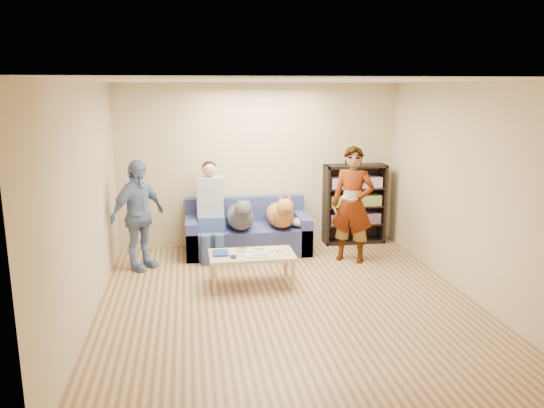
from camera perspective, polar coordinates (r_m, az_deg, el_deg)
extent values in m
plane|color=brown|center=(6.48, 1.70, -10.53)|extent=(5.00, 5.00, 0.00)
plane|color=white|center=(5.96, 1.87, 13.13)|extent=(5.00, 5.00, 0.00)
plane|color=tan|center=(8.52, -1.38, 4.17)|extent=(4.50, 0.00, 4.50)
plane|color=tan|center=(3.75, 9.01, -6.88)|extent=(4.50, 0.00, 4.50)
plane|color=tan|center=(6.09, -19.50, 0.08)|extent=(0.00, 5.00, 5.00)
plane|color=tan|center=(6.87, 20.55, 1.35)|extent=(0.00, 5.00, 5.00)
ellipsoid|color=#A8A9AD|center=(8.18, 3.34, -1.96)|extent=(0.39, 0.33, 0.14)
imported|color=gray|center=(7.82, 8.65, -0.08)|extent=(0.74, 0.67, 1.70)
imported|color=#698AA8|center=(7.64, -14.22, -1.17)|extent=(0.91, 0.92, 1.56)
cube|color=white|center=(7.54, 7.70, 0.72)|extent=(0.06, 0.12, 0.03)
cube|color=navy|center=(6.91, -5.55, -5.26)|extent=(0.20, 0.26, 0.03)
cube|color=silver|center=(6.81, -1.67, -5.52)|extent=(0.26, 0.20, 0.02)
cube|color=#A9A187|center=(6.83, -1.45, -5.35)|extent=(0.22, 0.17, 0.01)
cube|color=#BDBCC1|center=(7.00, -3.29, -4.90)|extent=(0.11, 0.06, 0.05)
cube|color=white|center=(7.03, -0.02, -4.88)|extent=(0.04, 0.13, 0.03)
cube|color=silver|center=(6.97, 0.74, -5.04)|extent=(0.09, 0.06, 0.03)
cylinder|color=white|center=(6.91, -0.52, -5.24)|extent=(0.07, 0.07, 0.02)
cylinder|color=white|center=(6.98, -0.62, -5.04)|extent=(0.07, 0.07, 0.02)
cylinder|color=orange|center=(6.75, -2.20, -5.73)|extent=(0.13, 0.06, 0.01)
cylinder|color=black|center=(7.09, -1.40, -4.83)|extent=(0.13, 0.08, 0.01)
cube|color=black|center=(6.76, -4.19, -5.68)|extent=(0.07, 0.12, 0.02)
cube|color=#515B93|center=(8.29, -2.64, -3.80)|extent=(1.90, 0.85, 0.42)
cube|color=#515B93|center=(8.51, -2.92, -0.52)|extent=(1.90, 0.18, 0.40)
cube|color=#515B93|center=(8.22, -8.62, -3.49)|extent=(0.18, 0.85, 0.58)
cube|color=#515B93|center=(8.40, 3.20, -3.02)|extent=(0.18, 0.85, 0.58)
cube|color=#436094|center=(8.08, -6.59, -1.94)|extent=(0.40, 0.38, 0.22)
cylinder|color=#3A5280|center=(7.77, -7.12, -5.02)|extent=(0.14, 0.14, 0.47)
cylinder|color=#40638E|center=(7.77, -5.64, -4.96)|extent=(0.14, 0.14, 0.47)
cube|color=#AAAAAF|center=(8.09, -6.69, 0.91)|extent=(0.40, 0.24, 0.58)
sphere|color=tan|center=(8.02, -6.76, 3.71)|extent=(0.21, 0.21, 0.21)
ellipsoid|color=black|center=(8.05, -6.77, 3.95)|extent=(0.22, 0.22, 0.19)
ellipsoid|color=#50515B|center=(8.08, -3.49, -1.37)|extent=(0.42, 0.87, 0.36)
sphere|color=#464850|center=(7.75, -3.26, -1.33)|extent=(0.31, 0.31, 0.31)
sphere|color=#4C4D56|center=(7.54, -3.14, -0.58)|extent=(0.25, 0.25, 0.25)
cube|color=black|center=(7.43, -3.03, -1.07)|extent=(0.08, 0.12, 0.07)
cone|color=#53555E|center=(7.53, -3.69, 0.43)|extent=(0.08, 0.08, 0.12)
cone|color=#4F5259|center=(7.54, -2.65, 0.46)|extent=(0.08, 0.08, 0.12)
cylinder|color=#484951|center=(8.50, -3.77, -0.93)|extent=(0.05, 0.28, 0.17)
ellipsoid|color=#AD6134|center=(8.18, 0.84, -1.18)|extent=(0.41, 0.86, 0.36)
sphere|color=#C46F3B|center=(7.88, 1.21, -1.10)|extent=(0.31, 0.31, 0.31)
sphere|color=#C57B3C|center=(7.69, 1.43, -0.34)|extent=(0.25, 0.25, 0.25)
cube|color=#53331C|center=(7.59, 1.59, -0.79)|extent=(0.08, 0.12, 0.07)
cone|color=#BB8139|center=(7.67, 0.94, 0.64)|extent=(0.08, 0.08, 0.12)
cone|color=#A95433|center=(7.69, 1.87, 0.67)|extent=(0.08, 0.08, 0.12)
cylinder|color=#AC5634|center=(8.56, 0.39, -0.81)|extent=(0.05, 0.28, 0.16)
cube|color=tan|center=(6.91, -2.19, -5.50)|extent=(1.10, 0.60, 0.04)
cylinder|color=tan|center=(6.70, -6.21, -8.04)|extent=(0.05, 0.05, 0.38)
cylinder|color=tan|center=(6.82, 2.29, -7.62)|extent=(0.05, 0.05, 0.38)
cylinder|color=tan|center=(7.17, -6.42, -6.65)|extent=(0.05, 0.05, 0.38)
cylinder|color=tan|center=(7.28, 1.51, -6.29)|extent=(0.05, 0.05, 0.38)
cube|color=black|center=(8.67, 5.82, -0.11)|extent=(0.04, 0.34, 1.30)
cube|color=black|center=(8.96, 11.77, 0.10)|extent=(0.04, 0.34, 1.30)
cube|color=black|center=(8.69, 8.98, 4.05)|extent=(1.00, 0.34, 0.04)
cube|color=black|center=(8.96, 8.71, -3.94)|extent=(1.00, 0.34, 0.04)
cube|color=black|center=(8.96, 8.53, 0.21)|extent=(1.00, 0.02, 1.30)
cube|color=black|center=(8.88, 8.77, -2.08)|extent=(0.94, 0.32, 0.03)
cube|color=black|center=(8.81, 8.84, -0.20)|extent=(0.94, 0.32, 0.02)
cube|color=black|center=(8.75, 8.90, 1.72)|extent=(0.94, 0.32, 0.02)
cube|color=#B23333|center=(8.84, 8.83, -1.50)|extent=(0.84, 0.24, 0.17)
cube|color=gold|center=(8.77, 8.90, 0.40)|extent=(0.84, 0.24, 0.17)
cube|color=#994C99|center=(8.72, 8.97, 2.33)|extent=(0.84, 0.24, 0.17)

